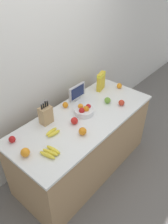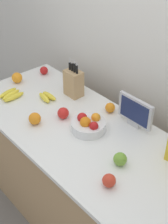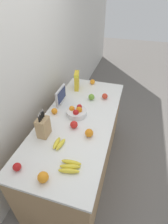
# 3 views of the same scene
# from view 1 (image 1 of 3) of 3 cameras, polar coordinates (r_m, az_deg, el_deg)

# --- Properties ---
(ground_plane) EXTENTS (14.00, 14.00, 0.00)m
(ground_plane) POSITION_cam_1_polar(r_m,az_deg,el_deg) (3.21, -0.11, -13.78)
(ground_plane) COLOR slate
(wall_back) EXTENTS (9.00, 0.06, 2.60)m
(wall_back) POSITION_cam_1_polar(r_m,az_deg,el_deg) (2.77, -10.21, 10.91)
(wall_back) COLOR silver
(wall_back) RESTS_ON ground_plane
(counter) EXTENTS (1.91, 0.82, 0.88)m
(counter) POSITION_cam_1_polar(r_m,az_deg,el_deg) (2.89, -0.12, -8.15)
(counter) COLOR tan
(counter) RESTS_ON ground_plane
(knife_block) EXTENTS (0.14, 0.10, 0.31)m
(knife_block) POSITION_cam_1_polar(r_m,az_deg,el_deg) (2.48, -9.95, -0.73)
(knife_block) COLOR tan
(knife_block) RESTS_ON counter
(small_monitor) EXTENTS (0.28, 0.03, 0.22)m
(small_monitor) POSITION_cam_1_polar(r_m,az_deg,el_deg) (2.84, -1.81, 5.22)
(small_monitor) COLOR #B7B7BC
(small_monitor) RESTS_ON counter
(cereal_box) EXTENTS (0.18, 0.10, 0.26)m
(cereal_box) POSITION_cam_1_polar(r_m,az_deg,el_deg) (3.07, 4.45, 8.19)
(cereal_box) COLOR gold
(cereal_box) RESTS_ON counter
(fruit_bowl) EXTENTS (0.24, 0.24, 0.12)m
(fruit_bowl) POSITION_cam_1_polar(r_m,az_deg,el_deg) (2.62, 0.01, 0.39)
(fruit_bowl) COLOR silver
(fruit_bowl) RESTS_ON counter
(banana_bunch_left) EXTENTS (0.16, 0.10, 0.04)m
(banana_bunch_left) POSITION_cam_1_polar(r_m,az_deg,el_deg) (2.37, -8.20, -5.31)
(banana_bunch_left) COLOR yellow
(banana_bunch_left) RESTS_ON counter
(banana_bunch_right) EXTENTS (0.15, 0.19, 0.04)m
(banana_bunch_right) POSITION_cam_1_polar(r_m,az_deg,el_deg) (2.17, -8.78, -10.36)
(banana_bunch_right) COLOR yellow
(banana_bunch_right) RESTS_ON counter
(apple_by_knife_block) EXTENTS (0.08, 0.08, 0.08)m
(apple_by_knife_block) POSITION_cam_1_polar(r_m,az_deg,el_deg) (2.81, 9.76, 2.40)
(apple_by_knife_block) COLOR red
(apple_by_knife_block) RESTS_ON counter
(apple_near_bananas) EXTENTS (0.08, 0.08, 0.08)m
(apple_near_bananas) POSITION_cam_1_polar(r_m,az_deg,el_deg) (2.83, 6.15, 3.05)
(apple_near_bananas) COLOR #6B9E33
(apple_near_bananas) RESTS_ON counter
(apple_front) EXTENTS (0.07, 0.07, 0.07)m
(apple_front) POSITION_cam_1_polar(r_m,az_deg,el_deg) (2.37, -18.28, -6.80)
(apple_front) COLOR red
(apple_front) RESTS_ON counter
(apple_middle) EXTENTS (0.08, 0.08, 0.08)m
(apple_middle) POSITION_cam_1_polar(r_m,az_deg,el_deg) (2.47, -2.55, -2.30)
(apple_middle) COLOR red
(apple_middle) RESTS_ON counter
(orange_by_cereal) EXTENTS (0.07, 0.07, 0.07)m
(orange_by_cereal) POSITION_cam_1_polar(r_m,az_deg,el_deg) (2.75, -4.86, 1.88)
(orange_by_cereal) COLOR orange
(orange_by_cereal) RESTS_ON counter
(orange_front_center) EXTENTS (0.09, 0.09, 0.09)m
(orange_front_center) POSITION_cam_1_polar(r_m,az_deg,el_deg) (2.33, -0.37, -5.05)
(orange_front_center) COLOR orange
(orange_front_center) RESTS_ON counter
(orange_mid_right) EXTENTS (0.08, 0.08, 0.08)m
(orange_mid_right) POSITION_cam_1_polar(r_m,az_deg,el_deg) (3.19, 9.22, 6.79)
(orange_mid_right) COLOR orange
(orange_mid_right) RESTS_ON counter
(orange_back_center) EXTENTS (0.09, 0.09, 0.09)m
(orange_back_center) POSITION_cam_1_polar(r_m,az_deg,el_deg) (2.18, -15.10, -10.14)
(orange_back_center) COLOR orange
(orange_back_center) RESTS_ON counter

